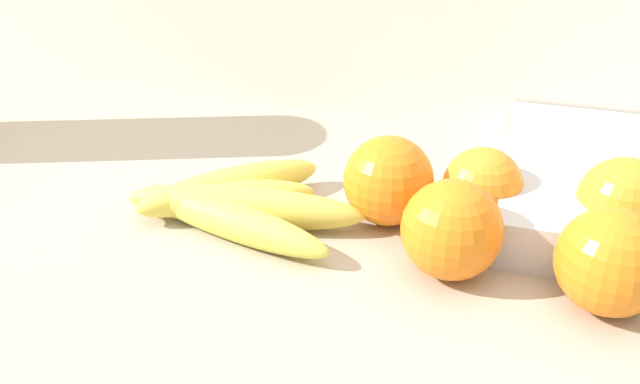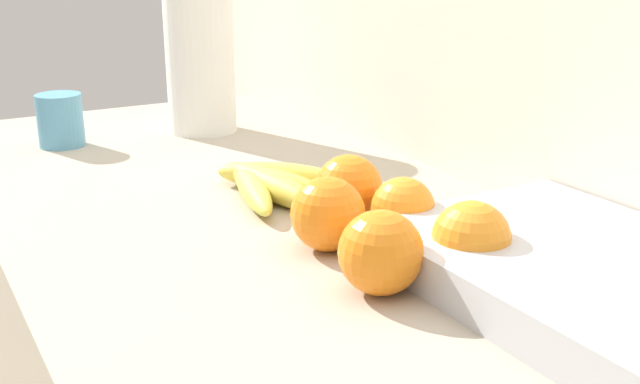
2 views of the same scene
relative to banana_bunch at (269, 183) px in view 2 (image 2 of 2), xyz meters
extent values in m
cube|color=silver|center=(0.18, 0.30, -0.23)|extent=(2.07, 0.06, 1.30)
ellipsoid|color=#D8D34C|center=(0.01, -0.03, 0.00)|extent=(0.21, 0.09, 0.03)
ellipsoid|color=#D9C64C|center=(0.01, -0.01, 0.00)|extent=(0.22, 0.07, 0.04)
ellipsoid|color=#E1D04C|center=(-0.01, 0.01, 0.00)|extent=(0.16, 0.10, 0.03)
ellipsoid|color=#E9D14C|center=(-0.01, 0.03, 0.00)|extent=(0.16, 0.16, 0.04)
sphere|color=orange|center=(0.20, -0.03, 0.02)|extent=(0.08, 0.08, 0.08)
sphere|color=orange|center=(0.33, 0.06, 0.02)|extent=(0.08, 0.08, 0.08)
sphere|color=orange|center=(0.13, 0.04, 0.02)|extent=(0.08, 0.08, 0.08)
sphere|color=orange|center=(0.22, 0.06, 0.02)|extent=(0.07, 0.07, 0.07)
sphere|color=orange|center=(0.32, -0.04, 0.02)|extent=(0.08, 0.08, 0.08)
cylinder|color=white|center=(-0.38, 0.06, 0.12)|extent=(0.12, 0.12, 0.27)
cylinder|color=gray|center=(-0.38, 0.06, 0.13)|extent=(0.02, 0.02, 0.30)
cube|color=#B7BABF|center=(0.41, 0.13, 0.00)|extent=(0.36, 0.28, 0.04)
cylinder|color=#569ABF|center=(-0.40, -0.18, 0.02)|extent=(0.07, 0.07, 0.09)
camera|label=1|loc=(0.23, -0.50, 0.31)|focal=38.95mm
camera|label=2|loc=(0.87, -0.42, 0.30)|focal=43.42mm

